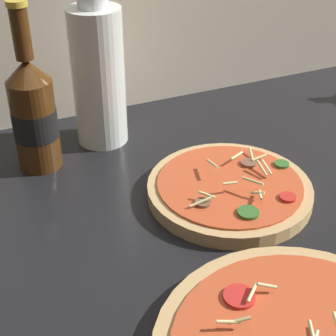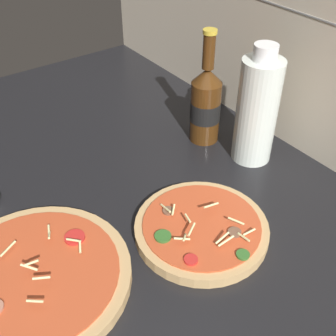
% 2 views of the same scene
% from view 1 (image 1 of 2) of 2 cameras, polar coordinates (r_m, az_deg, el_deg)
% --- Properties ---
extents(counter_slab, '(1.60, 0.90, 0.03)m').
position_cam_1_polar(counter_slab, '(0.65, 13.29, -9.52)').
color(counter_slab, black).
rests_on(counter_slab, ground).
extents(pizza_far, '(0.23, 0.23, 0.04)m').
position_cam_1_polar(pizza_far, '(0.71, 6.83, -2.37)').
color(pizza_far, tan).
rests_on(pizza_far, counter_slab).
extents(beer_bottle, '(0.07, 0.07, 0.25)m').
position_cam_1_polar(beer_bottle, '(0.76, -14.68, 5.98)').
color(beer_bottle, '#47280F').
rests_on(beer_bottle, counter_slab).
extents(oil_bottle, '(0.08, 0.08, 0.24)m').
position_cam_1_polar(oil_bottle, '(0.81, -7.72, 10.16)').
color(oil_bottle, silver).
rests_on(oil_bottle, counter_slab).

